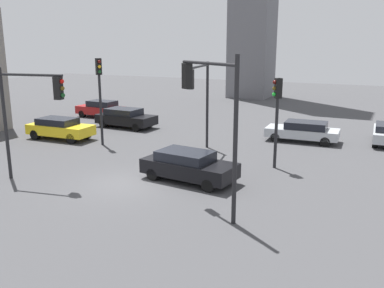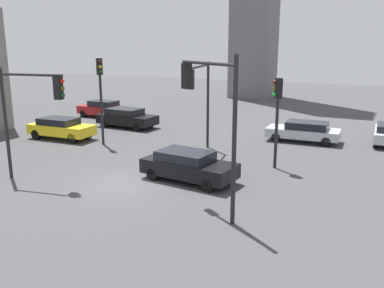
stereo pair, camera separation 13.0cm
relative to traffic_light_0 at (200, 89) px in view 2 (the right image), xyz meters
The scene contains 11 objects.
ground_plane 7.12m from the traffic_light_0, 97.17° to the right, with size 109.00×109.00×0.00m, color #424244.
traffic_light_0 is the anchor object (origin of this frame).
traffic_light_1 4.62m from the traffic_light_0, ahead, with size 0.48×0.45×4.62m.
traffic_light_2 8.96m from the traffic_light_0, 122.80° to the right, with size 3.27×0.83×5.24m.
traffic_light_3 6.61m from the traffic_light_0, behind, with size 0.49×0.45×5.41m.
traffic_light_4 8.07m from the traffic_light_0, 61.69° to the right, with size 3.09×2.05×5.95m.
car_1 15.45m from the traffic_light_0, 149.90° to the left, with size 4.18×1.77×1.47m.
car_2 10.63m from the traffic_light_0, behind, with size 4.54×2.07×1.43m.
car_3 5.57m from the traffic_light_0, 71.01° to the right, with size 4.59×2.32×1.42m.
car_4 8.27m from the traffic_light_0, 53.04° to the left, with size 4.71×2.17×1.34m.
car_6 10.32m from the traffic_light_0, 150.43° to the left, with size 4.62×2.15×1.45m.
Camera 2 is at (10.80, -14.93, 6.28)m, focal length 38.88 mm.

